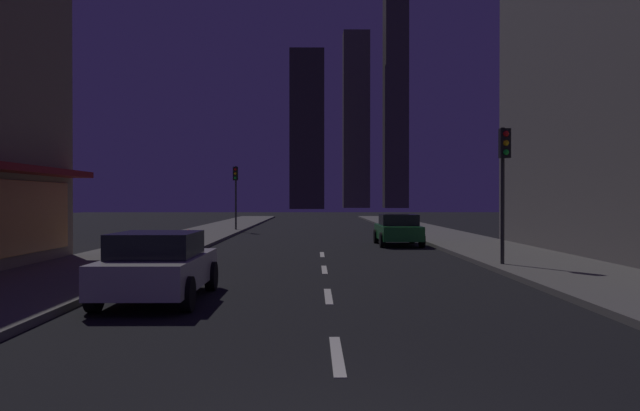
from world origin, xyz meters
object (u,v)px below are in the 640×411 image
at_px(car_parked_far, 398,229).
at_px(traffic_light_far_left, 236,184).
at_px(car_parked_near, 158,266).
at_px(traffic_light_near_right, 504,165).
at_px(fire_hydrant_far_left, 188,237).

distance_m(car_parked_far, traffic_light_far_left, 15.51).
xyz_separation_m(car_parked_near, traffic_light_near_right, (9.10, 5.87, 2.45)).
relative_size(car_parked_near, traffic_light_far_left, 1.01).
height_order(car_parked_near, fire_hydrant_far_left, car_parked_near).
relative_size(car_parked_far, fire_hydrant_far_left, 6.48).
bearing_deg(car_parked_far, traffic_light_far_left, 126.47).
bearing_deg(traffic_light_near_right, car_parked_near, -147.16).
height_order(car_parked_near, car_parked_far, same).
bearing_deg(fire_hydrant_far_left, traffic_light_near_right, -37.24).
relative_size(fire_hydrant_far_left, traffic_light_near_right, 0.16).
distance_m(car_parked_near, traffic_light_far_left, 28.32).
xyz_separation_m(car_parked_far, fire_hydrant_far_left, (-9.50, -1.30, -0.29)).
relative_size(car_parked_near, traffic_light_near_right, 1.01).
xyz_separation_m(fire_hydrant_far_left, traffic_light_far_left, (0.40, 13.62, 2.74)).
xyz_separation_m(car_parked_far, traffic_light_near_right, (1.90, -9.97, 2.45)).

